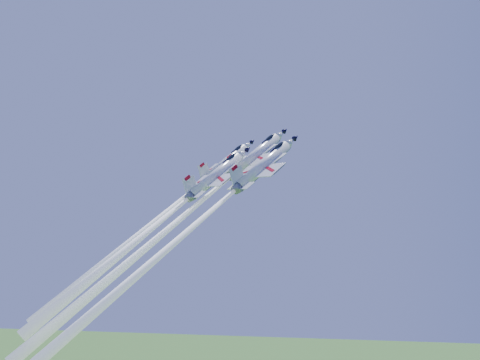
% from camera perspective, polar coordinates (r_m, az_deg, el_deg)
% --- Properties ---
extents(jet_lead, '(34.64, 34.99, 44.84)m').
position_cam_1_polar(jet_lead, '(93.52, -6.52, -4.25)').
color(jet_lead, silver).
extents(jet_left, '(29.82, 30.07, 38.38)m').
position_cam_1_polar(jet_left, '(100.02, -8.18, -3.65)').
color(jet_left, silver).
extents(jet_right, '(35.13, 35.51, 45.57)m').
position_cam_1_polar(jet_right, '(83.05, -6.88, -6.55)').
color(jet_right, silver).
extents(jet_slot, '(27.35, 27.46, 34.60)m').
position_cam_1_polar(jet_slot, '(89.48, -8.77, -4.60)').
color(jet_slot, silver).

